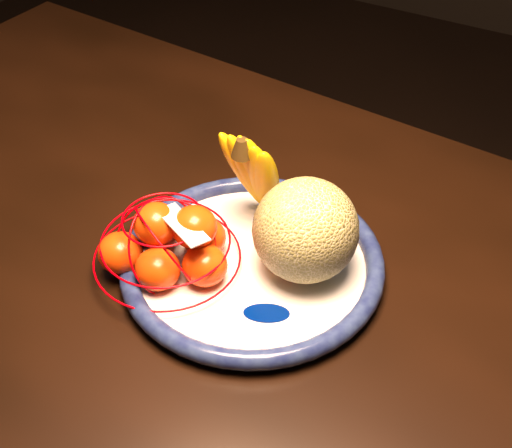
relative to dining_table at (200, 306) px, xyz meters
The scene contains 6 objects.
dining_table is the anchor object (origin of this frame).
fruit_bowl 0.11m from the dining_table, 19.60° to the left, with size 0.33×0.33×0.03m.
cantaloupe 0.20m from the dining_table, 20.52° to the left, with size 0.13×0.13×0.13m, color olive.
banana_bunch 0.20m from the dining_table, 72.68° to the left, with size 0.10×0.10×0.15m.
mandarin_bag 0.13m from the dining_table, 127.85° to the right, with size 0.21×0.21×0.11m.
price_tag 0.17m from the dining_table, 80.41° to the right, with size 0.07×0.03×0.00m, color white.
Camera 1 is at (0.44, -0.61, 1.36)m, focal length 50.00 mm.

